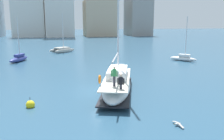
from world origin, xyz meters
name	(u,v)px	position (x,y,z in m)	size (l,w,h in m)	color
ground_plane	(105,91)	(0.00, 0.00, 0.00)	(400.00, 400.00, 0.00)	#284C66
main_sailboat	(117,84)	(0.87, -1.01, 0.92)	(5.31, 9.87, 14.25)	white
moored_sloop_near	(62,49)	(-3.25, 31.05, 0.62)	(5.71, 5.15, 8.21)	#B7B2A8
moored_sloop_far	(183,58)	(16.21, 14.56, 0.52)	(3.73, 4.10, 7.29)	white
moored_catamaran	(19,58)	(-10.48, 19.94, 0.55)	(3.03, 5.20, 7.14)	navy
seagull	(178,124)	(2.88, -8.56, 0.14)	(0.48, 1.12, 0.17)	silver
mooring_buoy	(30,105)	(-6.43, -2.99, 0.20)	(0.67, 0.67, 0.93)	yellow
waterfront_buildings	(61,12)	(-2.03, 91.37, 10.74)	(80.56, 19.21, 27.85)	#B2B7BC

